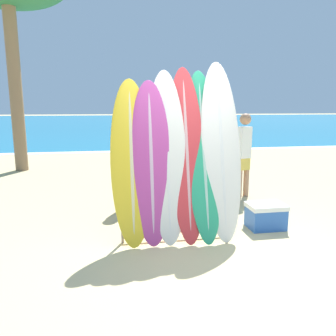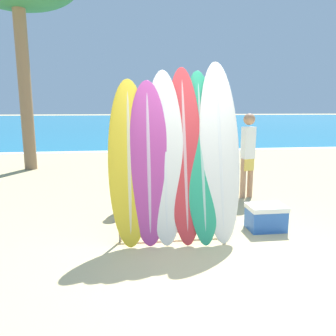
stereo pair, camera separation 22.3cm
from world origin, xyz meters
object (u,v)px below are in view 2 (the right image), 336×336
person_far_right (151,133)px  surfboard_slot_2 (165,157)px  surfboard_slot_1 (149,163)px  cooler_box (266,217)px  surfboard_slot_0 (129,162)px  surfboard_slot_5 (220,151)px  surfboard_rack (175,208)px  person_far_left (139,153)px  person_mid_beach (191,137)px  surfboard_slot_4 (202,155)px  surfboard_slot_3 (185,154)px  person_near_water (248,152)px

person_far_right → surfboard_slot_2: bearing=-49.3°
surfboard_slot_1 → cooler_box: surfboard_slot_1 is taller
surfboard_slot_0 → cooler_box: (2.07, 0.16, -0.93)m
surfboard_slot_0 → surfboard_slot_2: 0.49m
surfboard_slot_0 → surfboard_slot_5: size_ratio=0.89×
surfboard_rack → person_far_left: 2.01m
surfboard_slot_0 → person_mid_beach: bearing=70.9°
person_mid_beach → surfboard_rack: bearing=81.3°
surfboard_slot_0 → person_far_right: size_ratio=1.26×
surfboard_slot_4 → person_far_left: size_ratio=1.33×
person_far_right → surfboard_slot_3: bearing=-47.0°
surfboard_slot_4 → surfboard_slot_1: bearing=-175.9°
surfboard_rack → surfboard_slot_3: 0.76m
surfboard_slot_2 → surfboard_slot_3: bearing=4.5°
surfboard_slot_0 → surfboard_slot_2: size_ratio=0.95×
surfboard_slot_2 → person_far_left: (-0.29, 1.85, -0.21)m
surfboard_slot_1 → person_near_water: (2.17, 1.97, -0.17)m
surfboard_slot_0 → person_far_left: bearing=83.9°
surfboard_slot_1 → surfboard_slot_5: bearing=2.9°
surfboard_rack → surfboard_slot_5: surfboard_slot_5 is taller
surfboard_slot_0 → person_near_water: size_ratio=1.30×
surfboard_slot_1 → person_mid_beach: (1.78, 5.89, -0.20)m
person_mid_beach → person_far_right: person_far_right is taller
surfboard_slot_1 → surfboard_slot_4: bearing=4.1°
surfboard_rack → person_mid_beach: 6.09m
surfboard_slot_0 → cooler_box: 2.27m
surfboard_slot_3 → person_mid_beach: (1.27, 5.84, -0.30)m
surfboard_rack → person_far_left: (-0.43, 1.90, 0.51)m
cooler_box → surfboard_slot_4: bearing=-173.5°
surfboard_slot_1 → surfboard_slot_2: bearing=7.3°
person_near_water → person_mid_beach: (-0.39, 3.92, -0.03)m
surfboard_slot_0 → surfboard_slot_2: (0.49, 0.02, 0.06)m
surfboard_slot_5 → surfboard_slot_4: bearing=179.4°
surfboard_slot_1 → surfboard_slot_2: 0.24m
surfboard_slot_3 → cooler_box: 1.66m
person_mid_beach → surfboard_slot_5: bearing=87.2°
surfboard_slot_1 → surfboard_slot_5: (1.01, 0.05, 0.14)m
surfboard_slot_4 → person_near_water: surfboard_slot_4 is taller
surfboard_slot_5 → surfboard_slot_1: bearing=-177.1°
surfboard_slot_0 → person_far_left: surfboard_slot_0 is taller
surfboard_slot_4 → person_near_water: bearing=53.5°
surfboard_slot_0 → person_far_right: (0.84, 7.01, -0.15)m
person_far_left → cooler_box: (1.87, -1.70, -0.78)m
surfboard_slot_4 → cooler_box: 1.46m
surfboard_slot_0 → surfboard_slot_4: bearing=2.4°
surfboard_slot_5 → person_mid_beach: size_ratio=1.50×
surfboard_slot_4 → person_mid_beach: 5.93m
surfboard_slot_4 → cooler_box: surfboard_slot_4 is taller
surfboard_slot_3 → person_far_left: size_ratio=1.35×
surfboard_rack → surfboard_slot_5: size_ratio=0.63×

